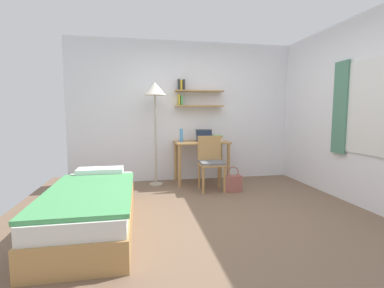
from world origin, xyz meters
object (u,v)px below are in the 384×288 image
laptop (205,138)px  standing_lamp (155,95)px  desk (201,149)px  bed (92,208)px  book_stack (217,138)px  water_bottle (181,135)px  desk_chair (211,160)px  handbag (233,183)px

laptop → standing_lamp: bearing=-176.9°
desk → laptop: 0.21m
bed → book_stack: bearing=43.8°
bed → water_bottle: size_ratio=8.33×
desk_chair → standing_lamp: standing_lamp is taller
bed → desk: (1.64, 1.86, 0.37)m
standing_lamp → book_stack: size_ratio=7.31×
bed → standing_lamp: (0.81, 1.83, 1.35)m
water_bottle → handbag: bearing=-42.0°
book_stack → handbag: book_stack is taller
desk → book_stack: book_stack is taller
book_stack → handbag: bearing=-84.4°
desk_chair → handbag: (0.32, -0.19, -0.35)m
book_stack → handbag: size_ratio=0.60×
desk_chair → laptop: (0.02, 0.53, 0.32)m
desk_chair → laptop: size_ratio=2.85×
desk → desk_chair: 0.53m
water_bottle → handbag: 1.24m
standing_lamp → bed: bearing=-113.8°
bed → handbag: bed is taller
bed → laptop: bearing=47.8°
book_stack → standing_lamp: bearing=-178.6°
laptop → book_stack: bearing=-5.0°
water_bottle → book_stack: (0.67, 0.03, -0.07)m
water_bottle → book_stack: size_ratio=0.95×
water_bottle → book_stack: bearing=2.7°
bed → standing_lamp: 2.41m
desk → handbag: size_ratio=2.35×
standing_lamp → handbag: (1.20, -0.67, -1.45)m
standing_lamp → book_stack: (1.13, 0.03, -0.78)m
book_stack → desk_chair: bearing=-116.2°
standing_lamp → handbag: standing_lamp is taller
bed → book_stack: 2.75m
water_bottle → handbag: water_bottle is taller
bed → standing_lamp: bearing=66.2°
desk → laptop: bearing=18.4°
standing_lamp → desk: bearing=1.9°
book_stack → laptop: bearing=175.0°
laptop → book_stack: laptop is taller
desk → standing_lamp: size_ratio=0.54×
desk → laptop: laptop is taller
desk → handbag: (0.37, -0.70, -0.47)m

